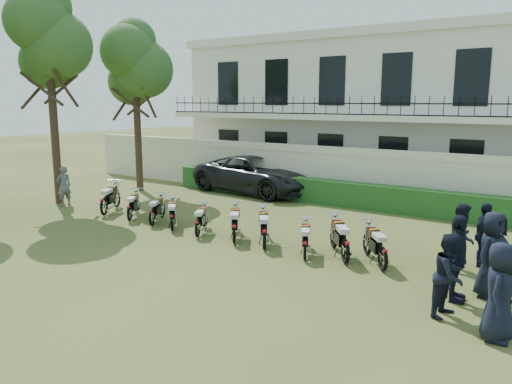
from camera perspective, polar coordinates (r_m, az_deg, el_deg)
ground at (r=14.85m, az=-3.76°, el=-6.12°), size 100.00×100.00×0.00m
perimeter_wall at (r=21.31m, az=9.66°, el=2.04°), size 30.00×0.35×2.30m
hedge at (r=20.30m, az=11.20°, el=-0.35°), size 18.00×0.60×1.00m
building at (r=26.63m, az=15.34°, el=8.94°), size 20.40×9.60×7.40m
tree_west_mid at (r=22.12m, az=-22.65°, el=15.99°), size 3.40×3.20×8.82m
tree_west_near at (r=24.10m, az=-13.62°, el=14.09°), size 3.40×3.20×7.90m
motorcycle_0 at (r=19.22m, az=-17.01°, el=-1.13°), size 1.18×1.85×1.14m
motorcycle_1 at (r=18.08m, az=-14.26°, el=-1.91°), size 1.16×1.53×1.00m
motorcycle_2 at (r=17.29m, az=-11.81°, el=-2.41°), size 0.95×1.60×0.97m
motorcycle_3 at (r=16.44m, az=-9.60°, el=-2.96°), size 1.29×1.42×1.00m
motorcycle_4 at (r=15.59m, az=-6.70°, el=-3.68°), size 0.95×1.58×0.96m
motorcycle_5 at (r=14.80m, az=-2.51°, el=-4.18°), size 1.21×1.66×1.07m
motorcycle_6 at (r=14.20m, az=0.96°, el=-4.75°), size 1.23×1.69×1.09m
motorcycle_7 at (r=13.37m, az=5.63°, el=-6.06°), size 0.92×1.58×0.95m
motorcycle_8 at (r=13.20m, az=10.21°, el=-6.03°), size 1.35×1.68×1.12m
motorcycle_9 at (r=12.86m, az=14.32°, el=-6.76°), size 1.29×1.59×1.06m
suv at (r=23.07m, az=0.02°, el=2.01°), size 6.38×3.44×1.70m
inspector at (r=21.60m, az=-21.10°, el=0.63°), size 0.49×0.65×1.63m
officer_0 at (r=9.92m, az=26.10°, el=-10.21°), size 0.60×0.90×1.80m
officer_1 at (r=10.62m, az=21.26°, el=-8.86°), size 0.76×0.91×1.68m
officer_2 at (r=11.40m, az=21.98°, el=-7.07°), size 0.62×1.16×1.88m
officer_3 at (r=11.96m, az=25.37°, el=-6.48°), size 0.88×1.07×1.90m
officer_4 at (r=13.56m, az=22.50°, el=-4.76°), size 0.69×0.86×1.71m
officer_5 at (r=14.02m, az=24.59°, el=-4.49°), size 0.57×1.04×1.68m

